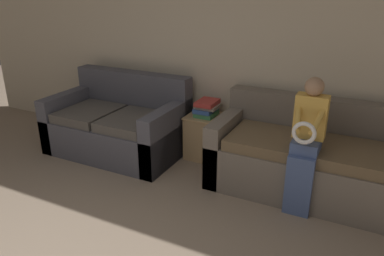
{
  "coord_description": "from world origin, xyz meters",
  "views": [
    {
      "loc": [
        1.53,
        -1.01,
        2.01
      ],
      "look_at": [
        0.13,
        1.8,
        0.76
      ],
      "focal_mm": 35.0,
      "sensor_mm": 36.0,
      "label": 1
    }
  ],
  "objects_px": {
    "child_left_seated": "(306,140)",
    "book_stack": "(207,108)",
    "couch_main": "(318,161)",
    "couch_side": "(119,126)",
    "side_shelf": "(207,136)"
  },
  "relations": [
    {
      "from": "couch_side",
      "to": "book_stack",
      "type": "bearing_deg",
      "value": 16.11
    },
    {
      "from": "child_left_seated",
      "to": "book_stack",
      "type": "distance_m",
      "value": 1.37
    },
    {
      "from": "couch_side",
      "to": "side_shelf",
      "type": "xyz_separation_m",
      "value": [
        1.05,
        0.31,
        -0.06
      ]
    },
    {
      "from": "child_left_seated",
      "to": "book_stack",
      "type": "bearing_deg",
      "value": 154.47
    },
    {
      "from": "side_shelf",
      "to": "child_left_seated",
      "type": "bearing_deg",
      "value": -25.79
    },
    {
      "from": "couch_side",
      "to": "book_stack",
      "type": "xyz_separation_m",
      "value": [
        1.05,
        0.3,
        0.3
      ]
    },
    {
      "from": "couch_main",
      "to": "couch_side",
      "type": "distance_m",
      "value": 2.37
    },
    {
      "from": "couch_main",
      "to": "couch_side",
      "type": "relative_size",
      "value": 1.3
    },
    {
      "from": "child_left_seated",
      "to": "couch_main",
      "type": "bearing_deg",
      "value": 77.24
    },
    {
      "from": "couch_main",
      "to": "side_shelf",
      "type": "height_order",
      "value": "couch_main"
    },
    {
      "from": "couch_main",
      "to": "child_left_seated",
      "type": "relative_size",
      "value": 1.68
    },
    {
      "from": "couch_side",
      "to": "book_stack",
      "type": "height_order",
      "value": "couch_side"
    },
    {
      "from": "side_shelf",
      "to": "book_stack",
      "type": "bearing_deg",
      "value": -83.57
    },
    {
      "from": "couch_main",
      "to": "book_stack",
      "type": "relative_size",
      "value": 6.76
    },
    {
      "from": "child_left_seated",
      "to": "book_stack",
      "type": "height_order",
      "value": "child_left_seated"
    }
  ]
}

